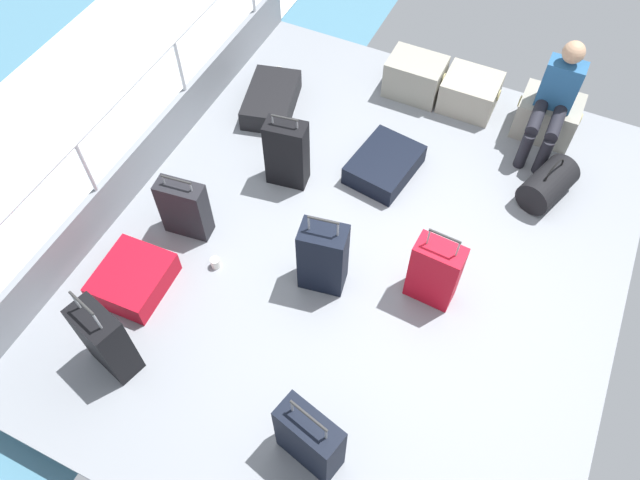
{
  "coord_description": "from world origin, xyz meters",
  "views": [
    {
      "loc": [
        0.97,
        -2.87,
        4.45
      ],
      "look_at": [
        -0.29,
        -0.23,
        0.25
      ],
      "focal_mm": 34.28,
      "sensor_mm": 36.0,
      "label": 1
    }
  ],
  "objects_px": {
    "suitcase_7": "(287,153)",
    "duffel_bag": "(548,184)",
    "suitcase_4": "(185,209)",
    "suitcase_6": "(271,100)",
    "suitcase_0": "(106,340)",
    "suitcase_3": "(133,279)",
    "suitcase_5": "(384,165)",
    "suitcase_2": "(323,257)",
    "cargo_crate_2": "(547,116)",
    "suitcase_8": "(310,439)",
    "passenger_seated": "(555,98)",
    "paper_cup": "(215,263)",
    "cargo_crate_0": "(415,77)",
    "suitcase_1": "(435,272)",
    "cargo_crate_1": "(470,93)"
  },
  "relations": [
    {
      "from": "suitcase_5",
      "to": "suitcase_1",
      "type": "bearing_deg",
      "value": -52.09
    },
    {
      "from": "suitcase_1",
      "to": "suitcase_3",
      "type": "height_order",
      "value": "suitcase_1"
    },
    {
      "from": "passenger_seated",
      "to": "suitcase_0",
      "type": "distance_m",
      "value": 4.42
    },
    {
      "from": "passenger_seated",
      "to": "suitcase_2",
      "type": "xyz_separation_m",
      "value": [
        -1.25,
        -2.37,
        -0.23
      ]
    },
    {
      "from": "suitcase_6",
      "to": "suitcase_8",
      "type": "height_order",
      "value": "suitcase_8"
    },
    {
      "from": "cargo_crate_0",
      "to": "suitcase_3",
      "type": "height_order",
      "value": "cargo_crate_0"
    },
    {
      "from": "suitcase_0",
      "to": "suitcase_3",
      "type": "bearing_deg",
      "value": 113.48
    },
    {
      "from": "suitcase_0",
      "to": "cargo_crate_2",
      "type": "bearing_deg",
      "value": 58.55
    },
    {
      "from": "suitcase_2",
      "to": "suitcase_5",
      "type": "xyz_separation_m",
      "value": [
        0.01,
        1.35,
        -0.25
      ]
    },
    {
      "from": "suitcase_5",
      "to": "suitcase_6",
      "type": "height_order",
      "value": "suitcase_6"
    },
    {
      "from": "suitcase_4",
      "to": "suitcase_6",
      "type": "xyz_separation_m",
      "value": [
        -0.07,
        1.7,
        -0.19
      ]
    },
    {
      "from": "suitcase_8",
      "to": "paper_cup",
      "type": "xyz_separation_m",
      "value": [
        -1.43,
        1.08,
        -0.27
      ]
    },
    {
      "from": "suitcase_2",
      "to": "paper_cup",
      "type": "height_order",
      "value": "suitcase_2"
    },
    {
      "from": "cargo_crate_2",
      "to": "suitcase_0",
      "type": "bearing_deg",
      "value": -121.45
    },
    {
      "from": "suitcase_0",
      "to": "duffel_bag",
      "type": "relative_size",
      "value": 1.48
    },
    {
      "from": "suitcase_1",
      "to": "suitcase_2",
      "type": "height_order",
      "value": "suitcase_2"
    },
    {
      "from": "suitcase_8",
      "to": "cargo_crate_2",
      "type": "bearing_deg",
      "value": 79.56
    },
    {
      "from": "passenger_seated",
      "to": "suitcase_0",
      "type": "relative_size",
      "value": 1.2
    },
    {
      "from": "suitcase_3",
      "to": "cargo_crate_1",
      "type": "bearing_deg",
      "value": 60.69
    },
    {
      "from": "suitcase_5",
      "to": "suitcase_2",
      "type": "bearing_deg",
      "value": -90.35
    },
    {
      "from": "suitcase_4",
      "to": "suitcase_6",
      "type": "bearing_deg",
      "value": 92.47
    },
    {
      "from": "suitcase_2",
      "to": "suitcase_3",
      "type": "xyz_separation_m",
      "value": [
        -1.4,
        -0.72,
        -0.24
      ]
    },
    {
      "from": "cargo_crate_1",
      "to": "suitcase_5",
      "type": "distance_m",
      "value": 1.31
    },
    {
      "from": "cargo_crate_0",
      "to": "suitcase_0",
      "type": "xyz_separation_m",
      "value": [
        -1.0,
        -3.88,
        0.15
      ]
    },
    {
      "from": "suitcase_5",
      "to": "cargo_crate_2",
      "type": "bearing_deg",
      "value": 44.04
    },
    {
      "from": "cargo_crate_2",
      "to": "suitcase_8",
      "type": "height_order",
      "value": "suitcase_8"
    },
    {
      "from": "cargo_crate_0",
      "to": "suitcase_5",
      "type": "height_order",
      "value": "cargo_crate_0"
    },
    {
      "from": "suitcase_7",
      "to": "duffel_bag",
      "type": "relative_size",
      "value": 1.29
    },
    {
      "from": "passenger_seated",
      "to": "suitcase_3",
      "type": "bearing_deg",
      "value": -130.64
    },
    {
      "from": "duffel_bag",
      "to": "paper_cup",
      "type": "xyz_separation_m",
      "value": [
        -2.36,
        -1.98,
        -0.12
      ]
    },
    {
      "from": "cargo_crate_2",
      "to": "suitcase_2",
      "type": "height_order",
      "value": "suitcase_2"
    },
    {
      "from": "suitcase_7",
      "to": "paper_cup",
      "type": "relative_size",
      "value": 8.01
    },
    {
      "from": "suitcase_1",
      "to": "suitcase_7",
      "type": "height_order",
      "value": "suitcase_1"
    },
    {
      "from": "suitcase_6",
      "to": "suitcase_3",
      "type": "bearing_deg",
      "value": -90.49
    },
    {
      "from": "passenger_seated",
      "to": "suitcase_8",
      "type": "height_order",
      "value": "passenger_seated"
    },
    {
      "from": "suitcase_3",
      "to": "suitcase_7",
      "type": "relative_size",
      "value": 0.78
    },
    {
      "from": "suitcase_2",
      "to": "cargo_crate_2",
      "type": "bearing_deg",
      "value": 63.91
    },
    {
      "from": "passenger_seated",
      "to": "suitcase_4",
      "type": "bearing_deg",
      "value": -136.94
    },
    {
      "from": "cargo_crate_1",
      "to": "suitcase_7",
      "type": "distance_m",
      "value": 2.11
    },
    {
      "from": "suitcase_7",
      "to": "suitcase_6",
      "type": "bearing_deg",
      "value": 127.09
    },
    {
      "from": "cargo_crate_0",
      "to": "suitcase_1",
      "type": "xyz_separation_m",
      "value": [
        0.99,
        -2.27,
        0.12
      ]
    },
    {
      "from": "cargo_crate_0",
      "to": "duffel_bag",
      "type": "relative_size",
      "value": 0.97
    },
    {
      "from": "paper_cup",
      "to": "duffel_bag",
      "type": "bearing_deg",
      "value": 40.03
    },
    {
      "from": "suitcase_3",
      "to": "paper_cup",
      "type": "height_order",
      "value": "suitcase_3"
    },
    {
      "from": "suitcase_6",
      "to": "suitcase_2",
      "type": "bearing_deg",
      "value": -50.55
    },
    {
      "from": "suitcase_1",
      "to": "duffel_bag",
      "type": "xyz_separation_m",
      "value": [
        0.61,
        1.45,
        -0.16
      ]
    },
    {
      "from": "suitcase_1",
      "to": "paper_cup",
      "type": "height_order",
      "value": "suitcase_1"
    },
    {
      "from": "paper_cup",
      "to": "cargo_crate_1",
      "type": "bearing_deg",
      "value": 64.7
    },
    {
      "from": "suitcase_7",
      "to": "suitcase_0",
      "type": "bearing_deg",
      "value": -99.02
    },
    {
      "from": "suitcase_2",
      "to": "suitcase_4",
      "type": "bearing_deg",
      "value": -178.99
    }
  ]
}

